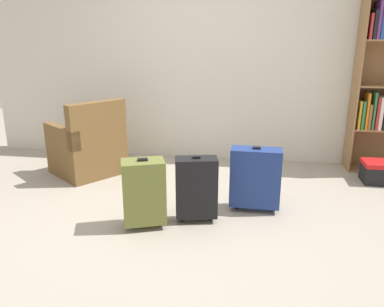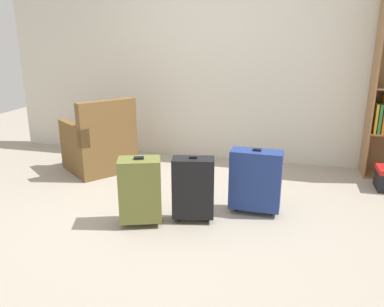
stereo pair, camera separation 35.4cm
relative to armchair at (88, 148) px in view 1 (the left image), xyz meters
name	(u,v)px [view 1 (the left image)]	position (x,y,z in m)	size (l,w,h in m)	color
ground_plane	(173,217)	(1.23, -1.01, -0.32)	(10.16, 10.16, 0.00)	#9E9384
back_wall	(201,60)	(1.23, 0.91, 0.98)	(5.81, 0.10, 2.60)	beige
armchair	(88,148)	(0.00, 0.00, 0.00)	(0.98, 0.98, 0.90)	brown
mug	(136,172)	(0.57, 0.00, -0.27)	(0.12, 0.08, 0.10)	#1959A5
suitcase_black	(196,188)	(1.45, -1.04, 0.00)	(0.39, 0.26, 0.61)	black
suitcase_navy_blue	(255,178)	(1.97, -0.73, 0.01)	(0.47, 0.21, 0.63)	navy
suitcase_olive	(144,192)	(1.03, -1.22, 0.01)	(0.42, 0.34, 0.62)	brown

